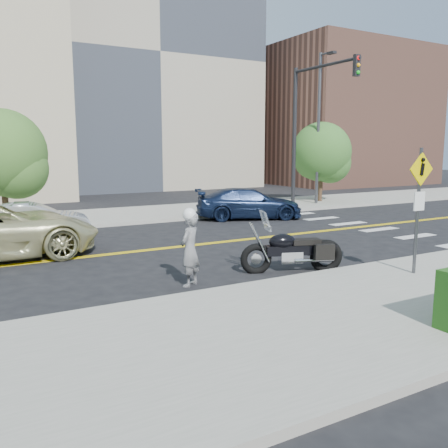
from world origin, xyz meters
TOP-DOWN VIEW (x-y plane):
  - ground_plane at (0.00, 0.00)m, footprint 120.00×120.00m
  - sidewalk_near at (0.00, -7.50)m, footprint 60.00×5.00m
  - sidewalk_far at (0.00, 7.50)m, footprint 60.00×5.00m
  - building_mid at (8.00, 26.00)m, footprint 18.00×14.00m
  - building_right at (26.00, 20.00)m, footprint 14.00×12.00m
  - lamp_post at (12.00, 6.50)m, footprint 0.16×0.16m
  - traffic_light at (10.00, 5.08)m, footprint 0.28×4.50m
  - pedestrian_sign at (4.20, -6.31)m, footprint 0.78×0.08m
  - motorcyclist at (-0.76, -4.16)m, footprint 0.74×0.70m
  - motorcycle at (2.08, -4.28)m, footprint 2.72×1.61m
  - parked_car_silver at (-3.09, 3.75)m, footprint 4.02×1.89m
  - parked_car_blue at (6.13, 4.20)m, footprint 5.15×3.51m
  - tree_far_a at (-3.67, 6.79)m, footprint 3.43×3.43m
  - tree_far_b at (12.92, 7.26)m, footprint 3.36×3.36m

SIDE VIEW (x-z plane):
  - ground_plane at x=0.00m, z-range 0.00..0.00m
  - sidewalk_near at x=0.00m, z-range 0.00..0.15m
  - sidewalk_far at x=0.00m, z-range 0.00..0.15m
  - parked_car_silver at x=-3.09m, z-range 0.00..1.27m
  - parked_car_blue at x=6.13m, z-range 0.00..1.38m
  - motorcycle at x=2.08m, z-range 0.00..1.59m
  - motorcyclist at x=-0.76m, z-range 0.00..1.81m
  - pedestrian_sign at x=4.20m, z-range 0.46..3.46m
  - tree_far_b at x=12.92m, z-range 0.64..5.28m
  - tree_far_a at x=-3.67m, z-range 0.62..5.31m
  - lamp_post at x=12.00m, z-range 0.15..8.15m
  - traffic_light at x=10.00m, z-range 1.17..8.17m
  - building_right at x=26.00m, z-range 0.00..12.00m
  - building_mid at x=8.00m, z-range 0.00..20.00m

